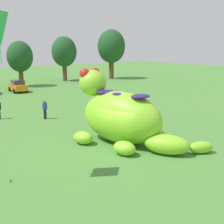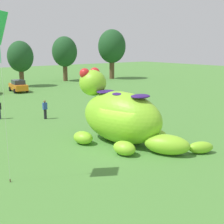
# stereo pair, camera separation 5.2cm
# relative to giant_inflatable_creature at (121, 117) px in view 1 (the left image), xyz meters

# --- Properties ---
(ground_plane) EXTENTS (160.00, 160.00, 0.00)m
(ground_plane) POSITION_rel_giant_inflatable_creature_xyz_m (-0.87, -0.82, -1.80)
(ground_plane) COLOR #4C8438
(giant_inflatable_creature) EXTENTS (6.21, 9.16, 4.93)m
(giant_inflatable_creature) POSITION_rel_giant_inflatable_creature_xyz_m (0.00, 0.00, 0.00)
(giant_inflatable_creature) COLOR #8CD12D
(giant_inflatable_creature) RESTS_ON ground
(car_orange) EXTENTS (2.23, 4.24, 1.72)m
(car_orange) POSITION_rel_giant_inflatable_creature_xyz_m (3.21, 26.97, -0.94)
(car_orange) COLOR orange
(car_orange) RESTS_ON ground
(tree_centre_left) EXTENTS (4.11, 4.11, 7.29)m
(tree_centre_left) POSITION_rel_giant_inflatable_creature_xyz_m (5.92, 32.39, 2.96)
(tree_centre_left) COLOR brown
(tree_centre_left) RESTS_ON ground
(tree_centre) EXTENTS (4.63, 4.63, 8.23)m
(tree_centre) POSITION_rel_giant_inflatable_creature_xyz_m (15.47, 35.04, 3.58)
(tree_centre) COLOR brown
(tree_centre) RESTS_ON ground
(tree_centre_right) EXTENTS (5.46, 5.46, 9.69)m
(tree_centre_right) POSITION_rel_giant_inflatable_creature_xyz_m (24.87, 32.81, 4.54)
(tree_centre_right) COLOR brown
(tree_centre_right) RESTS_ON ground
(spectator_by_cars) EXTENTS (0.38, 0.26, 1.71)m
(spectator_by_cars) POSITION_rel_giant_inflatable_creature_xyz_m (-1.09, 9.40, -0.95)
(spectator_by_cars) COLOR black
(spectator_by_cars) RESTS_ON ground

